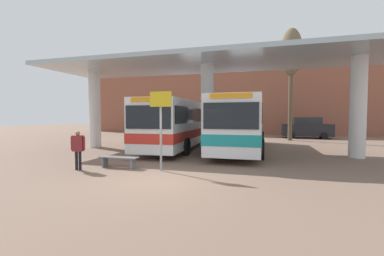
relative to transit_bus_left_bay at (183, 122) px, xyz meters
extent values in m
plane|color=#755B4C|center=(2.17, -9.15, -1.74)|extent=(100.00, 100.00, 0.00)
cube|color=brown|center=(2.17, 14.45, 3.27)|extent=(40.00, 0.50, 10.01)
cube|color=#332D2D|center=(2.17, 14.45, 7.07)|extent=(40.00, 0.58, 2.40)
cylinder|color=silver|center=(-5.86, -1.83, 0.91)|extent=(0.79, 0.79, 5.29)
cylinder|color=silver|center=(2.17, -1.83, 0.91)|extent=(0.79, 0.79, 5.29)
cylinder|color=silver|center=(10.21, -1.83, 0.91)|extent=(0.79, 0.79, 5.29)
cube|color=#9EB2BC|center=(2.17, -1.83, 3.67)|extent=(21.08, 6.21, 0.24)
cube|color=white|center=(0.00, 0.01, -0.02)|extent=(3.00, 12.16, 2.79)
cube|color=black|center=(0.00, 0.01, 0.51)|extent=(3.02, 11.68, 0.89)
cube|color=red|center=(0.00, 0.01, -0.65)|extent=(3.05, 12.20, 0.50)
cube|color=black|center=(0.27, -6.05, 0.39)|extent=(2.28, 0.16, 1.12)
cube|color=orange|center=(0.27, -6.05, 1.23)|extent=(1.73, 0.13, 0.22)
cylinder|color=black|center=(-1.07, -3.78, -1.25)|extent=(0.32, 0.99, 0.98)
cylinder|color=black|center=(1.40, -3.67, -1.25)|extent=(0.32, 0.99, 0.98)
cylinder|color=black|center=(-1.38, 3.27, -1.25)|extent=(0.32, 0.99, 0.98)
cylinder|color=black|center=(1.09, 3.38, -1.25)|extent=(0.32, 0.99, 0.98)
cube|color=silver|center=(4.09, -0.51, 0.03)|extent=(2.75, 11.23, 2.86)
cube|color=black|center=(4.09, -0.51, 0.57)|extent=(2.78, 10.79, 0.91)
cube|color=teal|center=(4.09, -0.51, -0.62)|extent=(2.79, 11.27, 0.51)
cube|color=black|center=(4.18, -6.14, 0.45)|extent=(2.36, 0.10, 1.14)
cube|color=orange|center=(4.18, -6.14, 1.31)|extent=(1.80, 0.08, 0.22)
cylinder|color=black|center=(2.86, -4.01, -1.22)|extent=(0.30, 1.04, 1.04)
cylinder|color=black|center=(5.43, -3.96, -1.22)|extent=(0.30, 1.04, 1.04)
cylinder|color=black|center=(2.76, 2.54, -1.22)|extent=(0.30, 1.04, 1.04)
cylinder|color=black|center=(5.33, 2.58, -1.22)|extent=(0.30, 1.04, 1.04)
cube|color=slate|center=(-0.32, -7.64, -1.30)|extent=(1.70, 0.44, 0.04)
cube|color=slate|center=(-1.00, -7.64, -1.53)|extent=(0.07, 0.37, 0.42)
cube|color=slate|center=(0.37, -7.64, -1.53)|extent=(0.07, 0.37, 0.42)
cylinder|color=gray|center=(1.64, -7.69, -0.46)|extent=(0.09, 0.09, 2.55)
cube|color=gold|center=(1.64, -7.69, 1.12)|extent=(0.90, 0.06, 0.60)
cylinder|color=black|center=(-1.70, -8.54, -1.35)|extent=(0.14, 0.14, 0.77)
cylinder|color=black|center=(-1.56, -8.50, -1.35)|extent=(0.14, 0.14, 0.77)
cube|color=maroon|center=(-1.63, -8.52, -0.65)|extent=(0.46, 0.33, 0.64)
sphere|color=#89664C|center=(-1.63, -8.52, -0.25)|extent=(0.18, 0.18, 0.18)
cylinder|color=maroon|center=(-1.87, -8.58, -0.65)|extent=(0.10, 0.10, 0.54)
cylinder|color=maroon|center=(-1.39, -8.45, -0.65)|extent=(0.10, 0.10, 0.54)
cylinder|color=brown|center=(7.64, 7.36, 1.61)|extent=(0.37, 0.37, 6.70)
ellipsoid|color=brown|center=(7.64, 7.36, 6.10)|extent=(1.89, 1.89, 4.15)
cube|color=black|center=(9.43, 10.33, -0.93)|extent=(4.63, 1.78, 1.19)
cube|color=#1E2328|center=(9.43, 10.33, -0.01)|extent=(2.55, 1.64, 0.65)
cylinder|color=black|center=(10.86, 11.22, -1.43)|extent=(0.62, 0.22, 0.62)
cylinder|color=black|center=(10.86, 9.44, -1.43)|extent=(0.62, 0.22, 0.62)
cylinder|color=black|center=(7.99, 11.22, -1.43)|extent=(0.62, 0.22, 0.62)
cylinder|color=black|center=(7.99, 9.45, -1.43)|extent=(0.62, 0.22, 0.62)
camera|label=1|loc=(5.69, -17.09, 0.45)|focal=24.00mm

